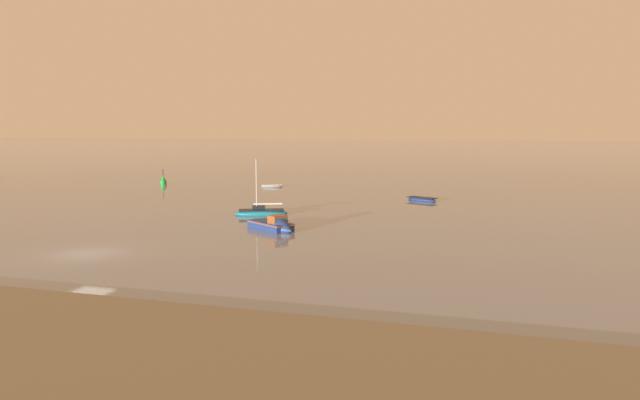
{
  "coord_description": "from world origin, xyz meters",
  "views": [
    {
      "loc": [
        24.78,
        -30.94,
        7.75
      ],
      "look_at": [
        7.14,
        26.25,
        0.67
      ],
      "focal_mm": 33.76,
      "sensor_mm": 36.0,
      "label": 1
    }
  ],
  "objects_px": {
    "rowboat_moored_7": "(272,186)",
    "channel_buoy": "(163,181)",
    "motorboat_moored_0": "(276,227)",
    "sailboat_moored_0": "(261,213)",
    "rowboat_moored_0": "(422,200)"
  },
  "relations": [
    {
      "from": "motorboat_moored_0",
      "to": "rowboat_moored_7",
      "type": "xyz_separation_m",
      "value": [
        -13.18,
        32.21,
        -0.15
      ]
    },
    {
      "from": "rowboat_moored_7",
      "to": "channel_buoy",
      "type": "relative_size",
      "value": 1.31
    },
    {
      "from": "rowboat_moored_0",
      "to": "sailboat_moored_0",
      "type": "distance_m",
      "value": 19.63
    },
    {
      "from": "motorboat_moored_0",
      "to": "rowboat_moored_7",
      "type": "bearing_deg",
      "value": 145.45
    },
    {
      "from": "rowboat_moored_0",
      "to": "sailboat_moored_0",
      "type": "height_order",
      "value": "sailboat_moored_0"
    },
    {
      "from": "sailboat_moored_0",
      "to": "channel_buoy",
      "type": "distance_m",
      "value": 35.17
    },
    {
      "from": "rowboat_moored_0",
      "to": "sailboat_moored_0",
      "type": "relative_size",
      "value": 0.7
    },
    {
      "from": "sailboat_moored_0",
      "to": "rowboat_moored_7",
      "type": "height_order",
      "value": "sailboat_moored_0"
    },
    {
      "from": "channel_buoy",
      "to": "motorboat_moored_0",
      "type": "bearing_deg",
      "value": -47.17
    },
    {
      "from": "motorboat_moored_0",
      "to": "rowboat_moored_0",
      "type": "bearing_deg",
      "value": 103.2
    },
    {
      "from": "sailboat_moored_0",
      "to": "channel_buoy",
      "type": "bearing_deg",
      "value": -67.26
    },
    {
      "from": "motorboat_moored_0",
      "to": "channel_buoy",
      "type": "height_order",
      "value": "channel_buoy"
    },
    {
      "from": "motorboat_moored_0",
      "to": "channel_buoy",
      "type": "bearing_deg",
      "value": 166.03
    },
    {
      "from": "rowboat_moored_0",
      "to": "rowboat_moored_7",
      "type": "xyz_separation_m",
      "value": [
        -21.35,
        9.75,
        -0.03
      ]
    },
    {
      "from": "rowboat_moored_0",
      "to": "channel_buoy",
      "type": "bearing_deg",
      "value": -166.05
    }
  ]
}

